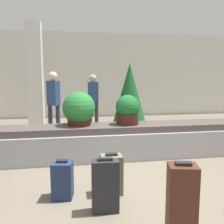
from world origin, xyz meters
TOP-DOWN VIEW (x-y plane):
  - ground_plane at (0.00, 0.00)m, footprint 18.00×18.00m
  - back_wall at (0.00, 6.40)m, footprint 18.00×0.06m
  - carousel at (0.00, 1.38)m, footprint 7.13×0.81m
  - pillar at (-1.83, 4.79)m, footprint 0.46×0.46m
  - suitcase_1 at (-0.42, -0.60)m, footprint 0.32×0.18m
  - suitcase_2 at (0.26, -1.15)m, footprint 0.32×0.28m
  - suitcase_3 at (-0.27, -0.17)m, footprint 0.28×0.23m
  - suitcase_4 at (-0.91, -0.18)m, footprint 0.29×0.28m
  - potted_plant_0 at (-0.63, 1.45)m, footprint 0.62×0.62m
  - potted_plant_1 at (0.31, 1.39)m, footprint 0.47×0.47m
  - traveler_0 at (-1.21, 3.40)m, footprint 0.36×0.34m
  - traveler_1 at (-0.08, 4.31)m, footprint 0.34×0.23m
  - decorated_tree at (1.01, 4.11)m, footprint 0.99×0.99m

SIDE VIEW (x-z plane):
  - ground_plane at x=0.00m, z-range 0.00..0.00m
  - suitcase_4 at x=-0.91m, z-range -0.01..0.49m
  - suitcase_3 at x=-0.27m, z-range -0.01..0.54m
  - carousel at x=0.00m, z-range -0.01..0.62m
  - suitcase_1 at x=-0.42m, z-range -0.01..0.63m
  - suitcase_2 at x=0.26m, z-range -0.01..0.73m
  - potted_plant_1 at x=0.31m, z-range 0.62..1.19m
  - potted_plant_0 at x=-0.63m, z-range 0.61..1.26m
  - traveler_1 at x=-0.08m, z-range 0.15..1.77m
  - traveler_0 at x=-1.21m, z-range 0.16..1.85m
  - decorated_tree at x=1.01m, z-range 0.09..2.05m
  - back_wall at x=0.00m, z-range 0.00..3.20m
  - pillar at x=-1.83m, z-range 0.00..3.20m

